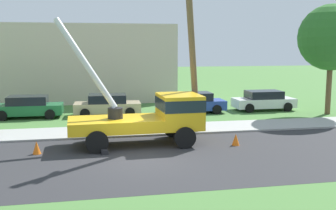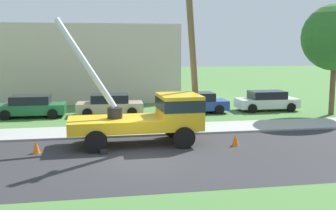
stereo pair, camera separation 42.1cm
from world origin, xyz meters
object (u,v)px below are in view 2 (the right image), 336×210
Objects in this scene: traffic_cone_behind at (36,147)px; parked_sedan_blue at (196,103)px; traffic_cone_ahead at (235,140)px; parked_sedan_white at (267,101)px; utility_truck at (153,115)px; parked_sedan_green at (31,106)px; roadside_tree_near at (335,38)px; parked_sedan_tan at (110,105)px; leaning_utility_pole at (192,48)px.

parked_sedan_blue reaches higher than traffic_cone_behind.
parked_sedan_white is (5.78, 9.62, 0.43)m from traffic_cone_ahead.
parked_sedan_blue is at bearing 63.31° from utility_truck.
parked_sedan_green is at bearing 137.49° from traffic_cone_ahead.
roadside_tree_near reaches higher than parked_sedan_white.
traffic_cone_ahead is at bearing -121.02° from parked_sedan_white.
parked_sedan_tan is 5.95m from parked_sedan_blue.
traffic_cone_ahead is at bearing -60.12° from parked_sedan_tan.
parked_sedan_green is 1.00× the size of parked_sedan_blue.
traffic_cone_behind is 0.13× the size of parked_sedan_white.
leaning_utility_pole reaches higher than parked_sedan_tan.
parked_sedan_white reaches higher than traffic_cone_behind.
leaning_utility_pole is at bearing -155.63° from roadside_tree_near.
parked_sedan_tan is (5.13, -0.18, 0.00)m from parked_sedan_green.
leaning_utility_pole reaches higher than parked_sedan_blue.
parked_sedan_tan and parked_sedan_blue have the same top height.
utility_truck is 8.65m from parked_sedan_tan.
parked_sedan_green is (-1.59, 9.50, 0.43)m from traffic_cone_behind.
traffic_cone_behind is at bearing -165.33° from leaning_utility_pole.
parked_sedan_green is at bearing 99.52° from traffic_cone_behind.
leaning_utility_pole is 2.00× the size of parked_sedan_white.
traffic_cone_ahead is 0.13× the size of parked_sedan_green.
parked_sedan_white is (9.55, 8.51, -0.70)m from utility_truck.
traffic_cone_ahead is 9.55m from parked_sedan_blue.
leaning_utility_pole is at bearing -39.90° from parked_sedan_green.
leaning_utility_pole is 11.15m from parked_sedan_white.
parked_sedan_tan is at bearing -1.98° from parked_sedan_green.
traffic_cone_ahead is at bearing -92.75° from parked_sedan_blue.
parked_sedan_blue is (11.08, -0.21, 0.00)m from parked_sedan_green.
leaning_utility_pole is 8.53m from parked_sedan_blue.
leaning_utility_pole is 9.18m from parked_sedan_tan.
parked_sedan_tan is (-5.49, 9.56, 0.43)m from traffic_cone_ahead.
parked_sedan_tan and parked_sedan_white have the same top height.
parked_sedan_white is (5.33, 0.09, 0.00)m from parked_sedan_blue.
utility_truck is 12.18× the size of traffic_cone_ahead.
parked_sedan_green reaches higher than traffic_cone_ahead.
traffic_cone_behind is at bearing -135.60° from parked_sedan_blue.
utility_truck is 14.95m from roadside_tree_near.
traffic_cone_ahead and traffic_cone_behind have the same top height.
leaning_utility_pole reaches higher than traffic_cone_behind.
parked_sedan_green is at bearing 140.10° from leaning_utility_pole.
parked_sedan_white is at bearing -0.41° from parked_sedan_green.
parked_sedan_green is at bearing 178.02° from parked_sedan_tan.
parked_sedan_tan is 11.28m from parked_sedan_white.
leaning_utility_pole is 1.19× the size of roadside_tree_near.
traffic_cone_ahead is 11.23m from parked_sedan_white.
traffic_cone_behind is at bearing -159.41° from roadside_tree_near.
leaning_utility_pole is at bearing -62.10° from parked_sedan_tan.
leaning_utility_pole is at bearing 14.67° from traffic_cone_behind.
utility_truck reaches higher than traffic_cone_behind.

